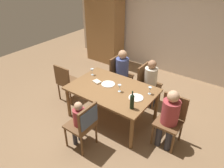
{
  "coord_description": "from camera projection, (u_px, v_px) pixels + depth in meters",
  "views": [
    {
      "loc": [
        2.05,
        -2.85,
        2.93
      ],
      "look_at": [
        0.0,
        0.0,
        0.83
      ],
      "focal_mm": 33.69,
      "sensor_mm": 36.0,
      "label": 1
    }
  ],
  "objects": [
    {
      "name": "ground_plane",
      "position": [
        112.0,
        117.0,
        4.51
      ],
      "size": [
        10.0,
        10.0,
        0.0
      ],
      "primitive_type": "plane",
      "color": "#846647"
    },
    {
      "name": "rear_room_partition",
      "position": [
        171.0,
        26.0,
        5.74
      ],
      "size": [
        6.4,
        0.12,
        2.7
      ],
      "primitive_type": "cube",
      "color": "beige",
      "rests_on": "ground_plane"
    },
    {
      "name": "armoire_cabinet",
      "position": [
        105.0,
        27.0,
        6.53
      ],
      "size": [
        1.18,
        0.62,
        2.18
      ],
      "color": "olive",
      "rests_on": "ground_plane"
    },
    {
      "name": "dining_table",
      "position": [
        112.0,
        92.0,
        4.18
      ],
      "size": [
        1.67,
        1.12,
        0.73
      ],
      "color": "brown",
      "rests_on": "ground_plane"
    },
    {
      "name": "chair_far_right",
      "position": [
        147.0,
        82.0,
        4.75
      ],
      "size": [
        0.44,
        0.44,
        0.92
      ],
      "rotation": [
        0.0,
        0.0,
        -1.57
      ],
      "color": "brown",
      "rests_on": "ground_plane"
    },
    {
      "name": "chair_right_end",
      "position": [
        171.0,
        117.0,
        3.69
      ],
      "size": [
        0.44,
        0.44,
        0.92
      ],
      "rotation": [
        0.0,
        0.0,
        3.14
      ],
      "color": "brown",
      "rests_on": "ground_plane"
    },
    {
      "name": "chair_far_left",
      "position": [
        119.0,
        73.0,
        5.13
      ],
      "size": [
        0.44,
        0.44,
        0.92
      ],
      "rotation": [
        0.0,
        0.0,
        -1.57
      ],
      "color": "brown",
      "rests_on": "ground_plane"
    },
    {
      "name": "chair_near",
      "position": [
        85.0,
        122.0,
        3.49
      ],
      "size": [
        0.46,
        0.44,
        0.92
      ],
      "rotation": [
        0.0,
        0.0,
        1.57
      ],
      "color": "brown",
      "rests_on": "ground_plane"
    },
    {
      "name": "chair_left_end",
      "position": [
        67.0,
        81.0,
        4.79
      ],
      "size": [
        0.44,
        0.44,
        0.92
      ],
      "color": "brown",
      "rests_on": "ground_plane"
    },
    {
      "name": "person_woman_host",
      "position": [
        152.0,
        79.0,
        4.64
      ],
      "size": [
        0.33,
        0.28,
        1.08
      ],
      "rotation": [
        0.0,
        0.0,
        -1.57
      ],
      "color": "#33333D",
      "rests_on": "ground_plane"
    },
    {
      "name": "person_man_bearded",
      "position": [
        169.0,
        115.0,
        3.55
      ],
      "size": [
        0.3,
        0.34,
        1.12
      ],
      "rotation": [
        0.0,
        0.0,
        3.14
      ],
      "color": "#33333D",
      "rests_on": "ground_plane"
    },
    {
      "name": "person_man_guest",
      "position": [
        123.0,
        69.0,
        5.01
      ],
      "size": [
        0.35,
        0.31,
        1.13
      ],
      "rotation": [
        0.0,
        0.0,
        -1.57
      ],
      "color": "#33333D",
      "rests_on": "ground_plane"
    },
    {
      "name": "person_child_small",
      "position": [
        79.0,
        120.0,
        3.58
      ],
      "size": [
        0.25,
        0.22,
        0.94
      ],
      "rotation": [
        0.0,
        0.0,
        1.57
      ],
      "color": "#33333D",
      "rests_on": "ground_plane"
    },
    {
      "name": "wine_bottle_tall_green",
      "position": [
        132.0,
        101.0,
        3.51
      ],
      "size": [
        0.07,
        0.07,
        0.34
      ],
      "color": "black",
      "rests_on": "dining_table"
    },
    {
      "name": "wine_glass_near_left",
      "position": [
        92.0,
        71.0,
        4.57
      ],
      "size": [
        0.07,
        0.07,
        0.15
      ],
      "color": "silver",
      "rests_on": "dining_table"
    },
    {
      "name": "wine_glass_centre",
      "position": [
        120.0,
        87.0,
        3.99
      ],
      "size": [
        0.07,
        0.07,
        0.15
      ],
      "color": "silver",
      "rests_on": "dining_table"
    },
    {
      "name": "wine_glass_near_right",
      "position": [
        150.0,
        89.0,
        3.92
      ],
      "size": [
        0.07,
        0.07,
        0.15
      ],
      "color": "silver",
      "rests_on": "dining_table"
    },
    {
      "name": "dinner_plate_host",
      "position": [
        136.0,
        98.0,
        3.85
      ],
      "size": [
        0.27,
        0.27,
        0.01
      ],
      "primitive_type": "cylinder",
      "color": "white",
      "rests_on": "dining_table"
    },
    {
      "name": "dinner_plate_guest_left",
      "position": [
        108.0,
        84.0,
        4.27
      ],
      "size": [
        0.28,
        0.28,
        0.01
      ],
      "primitive_type": "cylinder",
      "color": "white",
      "rests_on": "dining_table"
    },
    {
      "name": "folded_napkin",
      "position": [
        97.0,
        82.0,
        4.34
      ],
      "size": [
        0.18,
        0.15,
        0.03
      ],
      "primitive_type": "cube",
      "rotation": [
        0.0,
        0.0,
        -0.23
      ],
      "color": "beige",
      "rests_on": "dining_table"
    }
  ]
}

